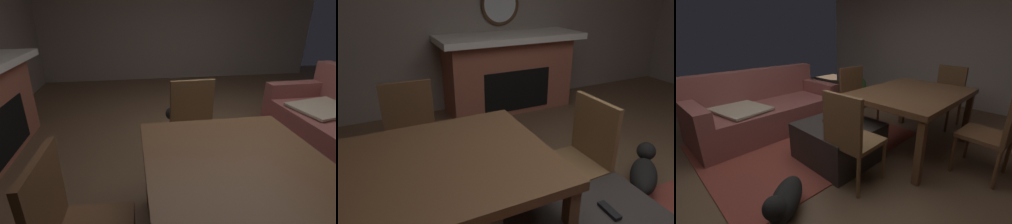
% 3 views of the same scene
% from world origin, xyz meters
% --- Properties ---
extents(wall_back_fireplace_side, '(7.58, 0.12, 2.57)m').
position_xyz_m(wall_back_fireplace_side, '(0.00, -3.09, 1.28)').
color(wall_back_fireplace_side, gray).
rests_on(wall_back_fireplace_side, ground).
extents(fireplace, '(2.00, 0.76, 1.08)m').
position_xyz_m(fireplace, '(-0.30, -2.72, 0.54)').
color(fireplace, '#9E5642').
rests_on(fireplace, ground).
extents(round_wall_mirror, '(0.57, 0.05, 0.57)m').
position_xyz_m(round_wall_mirror, '(-0.30, -3.00, 1.43)').
color(round_wall_mirror, '#4C331E').
extents(tv_remote, '(0.05, 0.16, 0.02)m').
position_xyz_m(tv_remote, '(0.33, 0.02, 0.45)').
color(tv_remote, black).
rests_on(tv_remote, ottoman_coffee_table).
extents(dining_table, '(1.44, 1.09, 0.74)m').
position_xyz_m(dining_table, '(1.25, -0.50, 0.66)').
color(dining_table, brown).
rests_on(dining_table, ground).
extents(dining_chair_south, '(0.46, 0.46, 0.93)m').
position_xyz_m(dining_chair_south, '(1.25, -1.43, 0.52)').
color(dining_chair_south, brown).
rests_on(dining_chair_south, ground).
extents(dining_chair_west, '(0.46, 0.46, 0.93)m').
position_xyz_m(dining_chair_west, '(0.14, -0.50, 0.52)').
color(dining_chair_west, brown).
rests_on(dining_chair_west, ground).
extents(small_dog, '(0.54, 0.51, 0.31)m').
position_xyz_m(small_dog, '(-0.54, -0.46, 0.18)').
color(small_dog, black).
rests_on(small_dog, ground).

